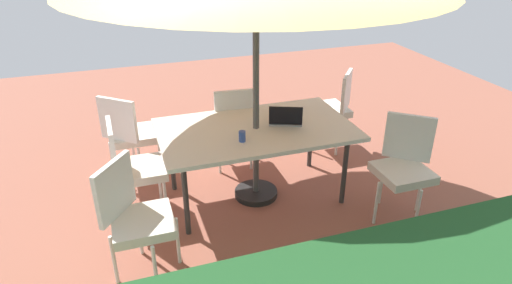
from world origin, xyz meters
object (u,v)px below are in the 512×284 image
object	(u,v)px
chair_northwest	(404,164)
laptop	(286,119)
dining_table	(256,133)
chair_east	(132,165)
chair_southeast	(129,132)
chair_northeast	(135,215)
cup	(242,136)
chair_south	(233,122)
chair_southwest	(333,106)

from	to	relation	value
chair_northwest	laptop	xyz separation A→B (m)	(0.89, -0.72, 0.27)
dining_table	chair_northwest	world-z (taller)	chair_northwest
chair_east	chair_southeast	xyz separation A→B (m)	(-0.03, -0.73, 0.00)
chair_northwest	chair_northeast	bearing A→B (deg)	-139.70
chair_east	cup	distance (m)	1.05
chair_southeast	laptop	xyz separation A→B (m)	(-1.46, 0.78, 0.27)
chair_northeast	laptop	bearing A→B (deg)	-27.01
cup	dining_table	bearing A→B (deg)	-131.59
chair_east	cup	world-z (taller)	chair_east
dining_table	laptop	world-z (taller)	laptop
chair_south	chair_southeast	size ratio (longest dim) A/B	1.00
laptop	cup	xyz separation A→B (m)	(0.51, 0.23, 0.00)
chair_east	laptop	world-z (taller)	laptop
dining_table	laptop	distance (m)	0.32
chair_northwest	chair_east	world-z (taller)	same
chair_southwest	chair_southeast	bearing A→B (deg)	-51.78
chair_northeast	laptop	size ratio (longest dim) A/B	2.51
chair_east	chair_southwest	xyz separation A→B (m)	(-2.40, -0.70, 0.00)
chair_south	cup	size ratio (longest dim) A/B	9.87
dining_table	chair_south	world-z (taller)	chair_south
chair_northeast	chair_southwest	bearing A→B (deg)	-21.57
chair_east	chair_northeast	xyz separation A→B (m)	(0.05, 0.79, 0.00)
dining_table	chair_southeast	bearing A→B (deg)	-33.75
dining_table	chair_southwest	xyz separation A→B (m)	(-1.22, -0.74, -0.17)
dining_table	chair_southwest	world-z (taller)	chair_southwest
chair_northeast	dining_table	bearing A→B (deg)	-21.52
laptop	cup	size ratio (longest dim) A/B	3.93
chair_northwest	chair_northeast	distance (m)	2.42
chair_east	chair_southeast	bearing A→B (deg)	-3.26
dining_table	chair_southeast	size ratio (longest dim) A/B	1.90
chair_northwest	chair_southwest	bearing A→B (deg)	128.91
dining_table	chair_southwest	distance (m)	1.44
cup	chair_northeast	bearing A→B (deg)	26.80
chair_east	chair_northeast	bearing A→B (deg)	175.38
chair_east	chair_southwest	world-z (taller)	same
chair_southeast	cup	size ratio (longest dim) A/B	9.87
dining_table	chair_northeast	xyz separation A→B (m)	(1.23, 0.75, -0.17)
dining_table	chair_south	bearing A→B (deg)	-85.83
chair_southeast	chair_northwest	bearing A→B (deg)	-171.77
chair_northwest	chair_south	distance (m)	1.87
chair_east	chair_south	size ratio (longest dim) A/B	1.00
laptop	cup	bearing A→B (deg)	46.89
chair_southwest	chair_south	bearing A→B (deg)	-47.62
chair_east	chair_south	distance (m)	1.29
chair_east	cup	size ratio (longest dim) A/B	9.87
chair_east	chair_southeast	distance (m)	0.73
dining_table	chair_southeast	xyz separation A→B (m)	(1.16, -0.77, -0.17)
dining_table	chair_northeast	world-z (taller)	chair_northeast
chair_southeast	chair_northeast	world-z (taller)	same
chair_south	laptop	distance (m)	0.80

